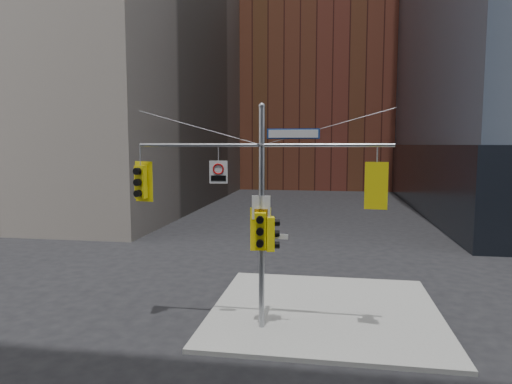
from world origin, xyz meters
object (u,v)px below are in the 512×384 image
(traffic_light_east_arm, at_px, (376,185))
(traffic_light_pole_front, at_px, (260,230))
(regulatory_sign_arm, at_px, (218,171))
(traffic_light_west_arm, at_px, (141,182))
(street_sign_blade, at_px, (293,134))
(traffic_light_pole_side, at_px, (272,234))
(signal_assembly, at_px, (262,196))

(traffic_light_east_arm, height_order, traffic_light_pole_front, traffic_light_east_arm)
(traffic_light_east_arm, bearing_deg, regulatory_sign_arm, 7.47)
(traffic_light_east_arm, bearing_deg, traffic_light_west_arm, 7.13)
(street_sign_blade, bearing_deg, regulatory_sign_arm, -178.81)
(traffic_light_pole_side, bearing_deg, traffic_light_east_arm, -101.83)
(traffic_light_west_arm, bearing_deg, regulatory_sign_arm, 8.38)
(street_sign_blade, bearing_deg, traffic_light_east_arm, 0.57)
(traffic_light_pole_front, bearing_deg, street_sign_blade, 9.47)
(traffic_light_west_arm, relative_size, traffic_light_pole_side, 1.24)
(traffic_light_pole_side, bearing_deg, signal_assembly, 81.31)
(regulatory_sign_arm, bearing_deg, traffic_light_west_arm, 174.31)
(traffic_light_west_arm, distance_m, regulatory_sign_arm, 2.65)
(traffic_light_west_arm, bearing_deg, traffic_light_pole_side, 9.15)
(signal_assembly, relative_size, traffic_light_east_arm, 5.67)
(traffic_light_west_arm, distance_m, traffic_light_pole_front, 4.27)
(traffic_light_west_arm, bearing_deg, traffic_light_east_arm, 9.02)
(traffic_light_pole_front, xyz_separation_m, regulatory_sign_arm, (-1.39, 0.25, 1.81))
(traffic_light_pole_front, bearing_deg, traffic_light_east_arm, -1.60)
(signal_assembly, relative_size, regulatory_sign_arm, 11.04)
(traffic_light_east_arm, bearing_deg, traffic_light_pole_side, 6.94)
(signal_assembly, height_order, street_sign_blade, signal_assembly)
(traffic_light_east_arm, xyz_separation_m, traffic_light_pole_front, (-3.49, -0.27, -1.43))
(regulatory_sign_arm, bearing_deg, traffic_light_pole_front, -15.02)
(signal_assembly, relative_size, traffic_light_west_arm, 5.98)
(regulatory_sign_arm, bearing_deg, traffic_light_pole_side, -3.73)
(traffic_light_west_arm, height_order, traffic_light_pole_front, traffic_light_west_arm)
(traffic_light_pole_front, relative_size, regulatory_sign_arm, 1.89)
(regulatory_sign_arm, bearing_deg, signal_assembly, -4.11)
(traffic_light_pole_side, xyz_separation_m, regulatory_sign_arm, (-1.71, -0.04, 1.97))
(traffic_light_pole_side, bearing_deg, traffic_light_west_arm, 78.50)
(signal_assembly, bearing_deg, traffic_light_east_arm, 0.01)
(street_sign_blade, xyz_separation_m, regulatory_sign_arm, (-2.36, -0.02, -1.18))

